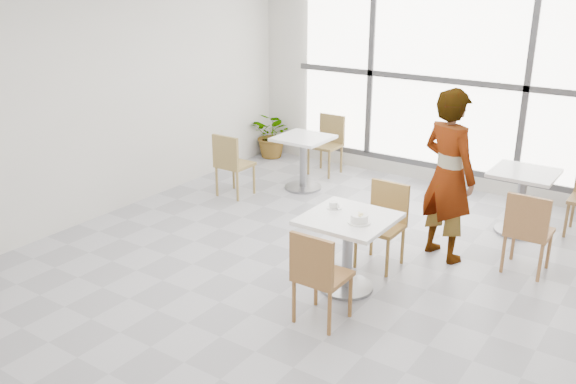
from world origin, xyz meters
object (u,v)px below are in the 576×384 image
Objects in this scene: coffee_cup at (334,206)px; oatmeal_bowl at (359,219)px; bg_table_right at (522,193)px; main_table at (348,239)px; person at (448,175)px; bg_chair_right_near at (528,228)px; bg_chair_left_far at (328,140)px; chair_near at (318,272)px; bg_table_left at (303,155)px; bg_chair_left_near at (231,161)px; chair_far at (384,219)px; plant_left at (273,135)px.

oatmeal_bowl is at bearing -25.23° from coffee_cup.
bg_table_right is (0.83, 2.41, -0.31)m from oatmeal_bowl.
person is (0.49, 1.22, 0.39)m from main_table.
main_table is 0.92× the size of bg_chair_right_near.
bg_chair_right_near is (1.17, 1.37, -0.29)m from oatmeal_bowl.
chair_near is at bearing -60.11° from bg_chair_left_far.
main_table is at bearing -112.87° from bg_table_right.
oatmeal_bowl reaches higher than bg_table_left.
coffee_cup is 1.33m from person.
person is (0.39, 1.91, 0.41)m from chair_near.
bg_chair_right_near is at bearing -72.10° from bg_table_right.
person reaches higher than coffee_cup.
oatmeal_bowl is 3.07m from bg_chair_left_near.
oatmeal_bowl is at bearing -109.11° from bg_table_right.
oatmeal_bowl reaches higher than coffee_cup.
chair_far is 1.42m from bg_chair_right_near.
oatmeal_bowl is 0.24× the size of bg_chair_left_far.
main_table is at bearing -45.08° from plant_left.
bg_chair_right_near reaches higher than main_table.
bg_table_left is at bearing 1.29° from person.
chair_near is at bearing -106.26° from bg_table_right.
chair_far is 1.16× the size of bg_table_right.
bg_table_right is 3.09m from bg_chair_left_far.
plant_left is at bearing -71.37° from bg_chair_left_near.
chair_near reaches higher than bg_table_left.
plant_left reaches higher than bg_table_left.
person reaches higher than chair_far.
coffee_cup is 0.21× the size of bg_table_right.
bg_table_left is 3.37m from bg_chair_right_near.
bg_table_right is at bearing 2.96° from bg_table_left.
bg_table_left is 0.86× the size of bg_chair_left_far.
oatmeal_bowl is at bearing -47.27° from bg_table_left.
person is at bearing 75.33° from oatmeal_bowl.
bg_chair_left_far is 1.15m from plant_left.
person is at bearing 68.15° from main_table.
chair_near is at bearing 101.60° from person.
bg_table_left is (-1.97, 1.48, -0.01)m from chair_far.
chair_near is 1.99m from person.
chair_far is 4.04m from plant_left.
bg_chair_left_near reaches higher than plant_left.
oatmeal_bowl is (0.12, -0.77, 0.29)m from chair_far.
bg_chair_left_near is 1.15× the size of plant_left.
chair_near is at bearing -54.74° from bg_table_left.
person is 4.17m from plant_left.
person reaches higher than bg_table_right.
oatmeal_bowl is 1.34m from person.
main_table is at bearing 153.68° from oatmeal_bowl.
main_table and bg_table_right have the same top height.
oatmeal_bowl is 1.82m from bg_chair_right_near.
main_table is 3.63m from bg_chair_left_far.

